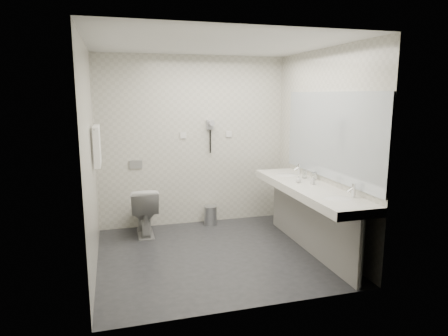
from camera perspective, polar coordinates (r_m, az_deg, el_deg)
name	(u,v)px	position (r m, az deg, el deg)	size (l,w,h in m)	color
floor	(216,254)	(5.00, -1.21, -12.31)	(2.80, 2.80, 0.00)	#242529
ceiling	(215,44)	(4.64, -1.34, 17.45)	(2.80, 2.80, 0.00)	silver
wall_back	(193,142)	(5.91, -4.45, 3.80)	(2.80, 2.80, 0.00)	beige
wall_front	(253,176)	(3.43, 4.19, -1.12)	(2.80, 2.80, 0.00)	beige
wall_left	(90,159)	(4.52, -18.73, 1.17)	(2.60, 2.60, 0.00)	beige
wall_right	(322,150)	(5.19, 13.89, 2.57)	(2.60, 2.60, 0.00)	beige
vanity_counter	(308,189)	(4.96, 12.03, -2.99)	(0.55, 2.20, 0.10)	silver
vanity_panel	(309,222)	(5.09, 12.10, -7.62)	(0.03, 2.15, 0.75)	gray
vanity_post_near	(361,254)	(4.27, 19.09, -11.57)	(0.06, 0.06, 0.75)	silver
vanity_post_far	(278,201)	(6.00, 7.72, -4.69)	(0.06, 0.06, 0.75)	silver
mirror	(330,136)	(4.98, 14.98, 4.53)	(0.02, 2.20, 1.05)	#B2BCC6
basin_near	(337,200)	(4.41, 15.98, -4.41)	(0.40, 0.31, 0.05)	silver
basin_far	(286,176)	(5.52, 8.92, -1.14)	(0.40, 0.31, 0.05)	silver
faucet_near	(354,190)	(4.49, 18.16, -3.08)	(0.04, 0.04, 0.15)	silver
faucet_far	(299,169)	(5.59, 10.76, -0.12)	(0.04, 0.04, 0.15)	silver
soap_bottle_a	(313,180)	(4.99, 12.64, -1.75)	(0.05, 0.05, 0.10)	silver
soap_bottle_b	(299,179)	(5.05, 10.69, -1.59)	(0.07, 0.07, 0.09)	silver
glass_left	(314,176)	(5.25, 12.87, -1.14)	(0.06, 0.06, 0.10)	silver
glass_right	(305,174)	(5.35, 11.56, -0.85)	(0.06, 0.06, 0.11)	silver
toilet	(144,211)	(5.68, -11.43, -6.06)	(0.38, 0.67, 0.68)	silver
flush_plate	(136,164)	(5.84, -12.58, 0.51)	(0.18, 0.02, 0.12)	#B2B5BA
pedal_bin	(211,216)	(6.03, -1.95, -6.88)	(0.19, 0.19, 0.27)	#B2B5BA
bin_lid	(210,207)	(5.99, -1.96, -5.57)	(0.19, 0.19, 0.01)	#B2B5BA
towel_rail	(95,128)	(5.03, -18.07, 5.56)	(0.02, 0.02, 0.62)	silver
towel_near	(97,147)	(4.91, -17.86, 2.88)	(0.07, 0.24, 0.48)	white
towel_far	(97,144)	(5.19, -17.77, 3.27)	(0.07, 0.24, 0.48)	white
dryer_cradle	(210,125)	(5.91, -2.04, 6.26)	(0.10, 0.04, 0.14)	#94959A
dryer_barrel	(211,123)	(5.84, -1.87, 6.51)	(0.08, 0.08, 0.14)	#94959A
dryer_cord	(210,141)	(5.92, -1.99, 3.84)	(0.02, 0.02, 0.35)	black
switch_plate_a	(183,135)	(5.86, -5.88, 4.71)	(0.09, 0.02, 0.09)	silver
switch_plate_b	(229,134)	(6.02, 0.71, 4.91)	(0.09, 0.02, 0.09)	silver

